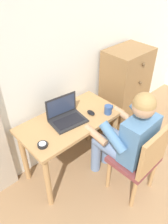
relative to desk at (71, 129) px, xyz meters
The scene contains 9 objects.
wall_back 0.85m from the desk, 39.12° to the left, with size 4.80×0.05×2.50m, color silver.
desk is the anchor object (origin of this frame).
dresser 0.99m from the desk, ahead, with size 0.56×0.43×1.18m.
chair 0.76m from the desk, 67.90° to the right, with size 0.43×0.41×0.88m.
person_seated 0.59m from the desk, 61.57° to the right, with size 0.54×0.59×1.20m.
laptop 0.18m from the desk, 139.81° to the left, with size 0.37×0.29×0.24m.
computer_mouse 0.27m from the desk, 18.61° to the right, with size 0.06×0.10×0.03m, color black.
desk_clock 0.46m from the desk, 163.44° to the right, with size 0.09×0.09×0.03m.
coffee_mug 0.44m from the desk, 27.45° to the right, with size 0.12×0.08×0.09m.
Camera 1 is at (-1.51, 0.47, 2.13)m, focal length 35.71 mm.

